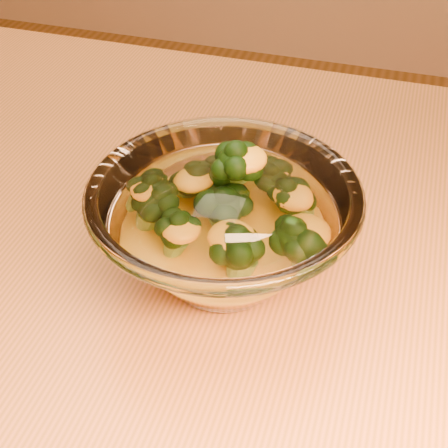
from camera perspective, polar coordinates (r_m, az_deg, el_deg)
The scene contains 4 objects.
table at distance 0.65m, azimuth 2.37°, elevation -9.81°, with size 1.20×0.80×0.75m.
glass_bowl at distance 0.53m, azimuth 0.00°, elevation -0.41°, with size 0.23×0.23×0.10m.
cheese_sauce at distance 0.54m, azimuth 0.00°, elevation -2.11°, with size 0.12×0.12×0.03m, color yellow.
broccoli_heap at distance 0.53m, azimuth 0.58°, elevation 1.36°, with size 0.16×0.14×0.09m.
Camera 1 is at (0.10, -0.40, 1.15)m, focal length 50.00 mm.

